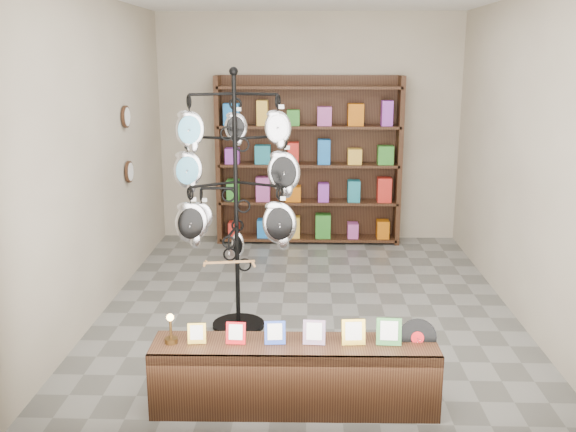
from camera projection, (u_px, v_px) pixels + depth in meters
The scene contains 6 objects.
ground at pixel (307, 303), 6.49m from camera, with size 5.00×5.00×0.00m, color slate.
room_envelope at pixel (309, 119), 6.04m from camera, with size 5.00×5.00×5.00m.
display_tree at pixel (236, 183), 5.61m from camera, with size 1.20×1.05×2.34m.
front_shelf at pixel (295, 375), 4.50m from camera, with size 1.99×0.44×0.70m.
back_shelving at pixel (309, 166), 8.47m from camera, with size 2.42×0.36×2.20m.
wall_clocks at pixel (128, 145), 6.97m from camera, with size 0.03×0.24×0.84m.
Camera 1 is at (0.00, -6.09, 2.41)m, focal length 40.00 mm.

